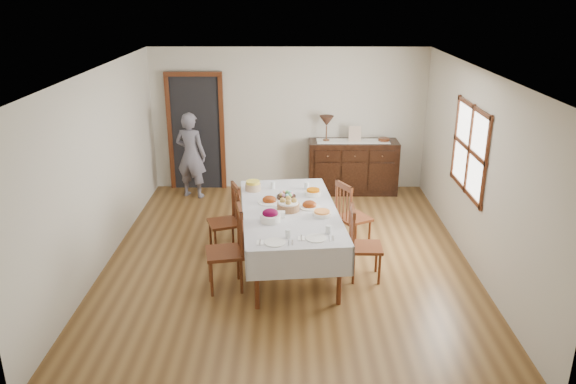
{
  "coord_description": "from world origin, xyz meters",
  "views": [
    {
      "loc": [
        0.03,
        -7.09,
        3.59
      ],
      "look_at": [
        0.0,
        0.1,
        0.95
      ],
      "focal_mm": 35.0,
      "sensor_mm": 36.0,
      "label": 1
    }
  ],
  "objects_px": {
    "dining_table": "(290,216)",
    "person": "(191,152)",
    "chair_left_far": "(227,219)",
    "chair_right_far": "(351,215)",
    "chair_right_near": "(362,243)",
    "table_lamp": "(327,122)",
    "sideboard": "(353,167)",
    "chair_left_near": "(229,248)"
  },
  "relations": [
    {
      "from": "sideboard",
      "to": "person",
      "type": "relative_size",
      "value": 0.98
    },
    {
      "from": "sideboard",
      "to": "table_lamp",
      "type": "xyz_separation_m",
      "value": [
        -0.5,
        0.01,
        0.84
      ]
    },
    {
      "from": "chair_left_far",
      "to": "table_lamp",
      "type": "relative_size",
      "value": 2.15
    },
    {
      "from": "chair_left_far",
      "to": "sideboard",
      "type": "xyz_separation_m",
      "value": [
        2.04,
        2.49,
        -0.02
      ]
    },
    {
      "from": "chair_left_near",
      "to": "table_lamp",
      "type": "relative_size",
      "value": 2.36
    },
    {
      "from": "chair_right_near",
      "to": "person",
      "type": "xyz_separation_m",
      "value": [
        -2.69,
        3.04,
        0.33
      ]
    },
    {
      "from": "chair_left_near",
      "to": "sideboard",
      "type": "bearing_deg",
      "value": 140.69
    },
    {
      "from": "chair_left_far",
      "to": "chair_left_near",
      "type": "bearing_deg",
      "value": -12.4
    },
    {
      "from": "dining_table",
      "to": "chair_right_far",
      "type": "relative_size",
      "value": 2.52
    },
    {
      "from": "person",
      "to": "chair_right_far",
      "type": "bearing_deg",
      "value": 158.63
    },
    {
      "from": "chair_right_far",
      "to": "table_lamp",
      "type": "relative_size",
      "value": 2.19
    },
    {
      "from": "dining_table",
      "to": "chair_left_far",
      "type": "relative_size",
      "value": 2.56
    },
    {
      "from": "chair_left_far",
      "to": "sideboard",
      "type": "relative_size",
      "value": 0.61
    },
    {
      "from": "dining_table",
      "to": "chair_left_near",
      "type": "height_order",
      "value": "chair_left_near"
    },
    {
      "from": "person",
      "to": "sideboard",
      "type": "bearing_deg",
      "value": -157.81
    },
    {
      "from": "chair_right_near",
      "to": "person",
      "type": "bearing_deg",
      "value": 42.88
    },
    {
      "from": "dining_table",
      "to": "chair_left_near",
      "type": "xyz_separation_m",
      "value": [
        -0.75,
        -0.57,
        -0.19
      ]
    },
    {
      "from": "person",
      "to": "table_lamp",
      "type": "distance_m",
      "value": 2.48
    },
    {
      "from": "chair_left_far",
      "to": "chair_right_near",
      "type": "xyz_separation_m",
      "value": [
        1.82,
        -0.79,
        -0.0
      ]
    },
    {
      "from": "chair_right_far",
      "to": "person",
      "type": "distance_m",
      "value": 3.4
    },
    {
      "from": "dining_table",
      "to": "chair_left_near",
      "type": "bearing_deg",
      "value": -148.49
    },
    {
      "from": "table_lamp",
      "to": "chair_right_far",
      "type": "bearing_deg",
      "value": -84.64
    },
    {
      "from": "chair_right_near",
      "to": "sideboard",
      "type": "distance_m",
      "value": 3.29
    },
    {
      "from": "dining_table",
      "to": "table_lamp",
      "type": "height_order",
      "value": "table_lamp"
    },
    {
      "from": "dining_table",
      "to": "chair_right_near",
      "type": "distance_m",
      "value": 1.01
    },
    {
      "from": "chair_left_far",
      "to": "chair_right_far",
      "type": "distance_m",
      "value": 1.77
    },
    {
      "from": "chair_right_far",
      "to": "person",
      "type": "xyz_separation_m",
      "value": [
        -2.64,
        2.12,
        0.32
      ]
    },
    {
      "from": "chair_left_far",
      "to": "table_lamp",
      "type": "xyz_separation_m",
      "value": [
        1.54,
        2.51,
        0.82
      ]
    },
    {
      "from": "chair_left_far",
      "to": "chair_right_far",
      "type": "relative_size",
      "value": 0.99
    },
    {
      "from": "chair_right_near",
      "to": "person",
      "type": "distance_m",
      "value": 4.07
    },
    {
      "from": "chair_right_far",
      "to": "sideboard",
      "type": "distance_m",
      "value": 2.38
    },
    {
      "from": "chair_left_near",
      "to": "chair_left_far",
      "type": "height_order",
      "value": "chair_left_near"
    },
    {
      "from": "sideboard",
      "to": "person",
      "type": "bearing_deg",
      "value": -175.26
    },
    {
      "from": "chair_left_near",
      "to": "chair_right_far",
      "type": "height_order",
      "value": "chair_left_near"
    },
    {
      "from": "dining_table",
      "to": "person",
      "type": "relative_size",
      "value": 1.54
    },
    {
      "from": "chair_right_near",
      "to": "table_lamp",
      "type": "height_order",
      "value": "table_lamp"
    },
    {
      "from": "chair_left_near",
      "to": "dining_table",
      "type": "bearing_deg",
      "value": 116.34
    },
    {
      "from": "chair_left_near",
      "to": "sideboard",
      "type": "xyz_separation_m",
      "value": [
        1.9,
        3.53,
        -0.06
      ]
    },
    {
      "from": "chair_right_near",
      "to": "chair_right_far",
      "type": "bearing_deg",
      "value": 4.67
    },
    {
      "from": "chair_left_far",
      "to": "chair_right_near",
      "type": "height_order",
      "value": "chair_left_far"
    },
    {
      "from": "chair_right_near",
      "to": "table_lamp",
      "type": "relative_size",
      "value": 2.13
    },
    {
      "from": "sideboard",
      "to": "table_lamp",
      "type": "height_order",
      "value": "table_lamp"
    }
  ]
}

